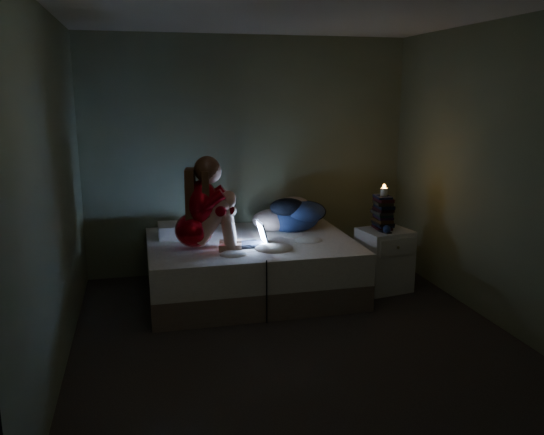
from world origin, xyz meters
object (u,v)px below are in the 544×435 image
object	(u,v)px
bed	(251,267)
phone	(383,232)
nightstand	(384,260)
woman	(193,203)
laptop	(248,233)
candle	(384,191)

from	to	relation	value
bed	phone	bearing A→B (deg)	-12.85
bed	phone	distance (m)	1.37
nightstand	phone	xyz separation A→B (m)	(-0.06, -0.08, 0.32)
bed	woman	distance (m)	0.95
laptop	candle	world-z (taller)	candle
candle	phone	xyz separation A→B (m)	(-0.06, -0.14, -0.38)
bed	phone	xyz separation A→B (m)	(1.29, -0.29, 0.36)
woman	laptop	distance (m)	0.61
candle	phone	world-z (taller)	candle
nightstand	candle	bearing A→B (deg)	90.13
laptop	nightstand	xyz separation A→B (m)	(1.42, -0.02, -0.36)
nightstand	bed	bearing A→B (deg)	161.23
candle	phone	size ratio (longest dim) A/B	0.57
woman	phone	xyz separation A→B (m)	(1.87, -0.09, -0.36)
woman	nightstand	bearing A→B (deg)	9.70
bed	candle	xyz separation A→B (m)	(1.34, -0.16, 0.75)
nightstand	phone	distance (m)	0.34
woman	laptop	xyz separation A→B (m)	(0.51, 0.01, -0.32)
woman	phone	world-z (taller)	woman
woman	laptop	world-z (taller)	woman
laptop	nightstand	size ratio (longest dim) A/B	0.54
bed	woman	bearing A→B (deg)	-160.71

